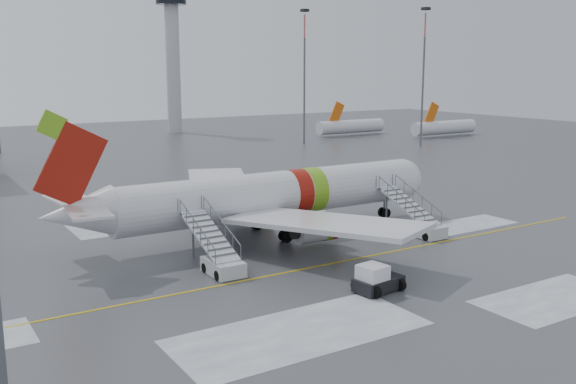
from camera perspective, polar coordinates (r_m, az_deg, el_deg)
ground at (r=46.01m, az=0.46°, el=-6.60°), size 260.00×260.00×0.00m
airliner at (r=53.28m, az=-2.01°, el=-0.37°), size 35.03×32.97×11.18m
airstair_fwd at (r=55.31m, az=11.61°, el=-2.67°), size 2.05×7.70×3.48m
airstair_aft at (r=44.78m, az=-6.22°, el=-5.74°), size 2.05×7.70×3.48m
pushback_tug at (r=41.07m, az=7.87°, el=-7.72°), size 3.36×2.69×1.81m
control_tower at (r=142.52m, az=-10.24°, el=12.76°), size 6.40×6.40×30.00m
light_mast_far_ne at (r=118.74m, az=1.47°, el=10.95°), size 1.20×1.20×24.25m
light_mast_far_e at (r=117.81m, az=11.96°, el=10.72°), size 1.20×1.20×24.25m
distant_aircraft at (r=133.43m, az=8.34°, el=4.89°), size 35.00×18.00×8.00m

